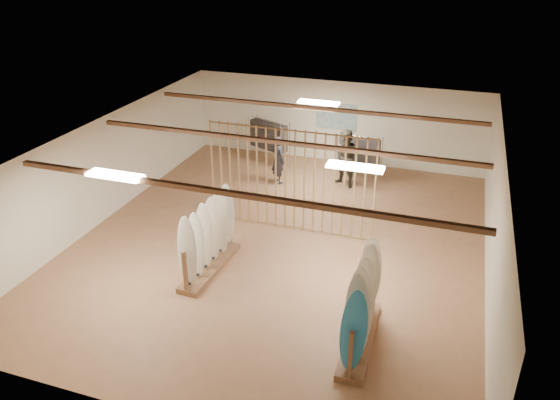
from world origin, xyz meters
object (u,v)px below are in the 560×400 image
(clothing_rack_b, at_px, (359,151))
(shopper_a, at_px, (278,157))
(shopper_b, at_px, (346,155))
(rack_right, at_px, (361,315))
(rack_left, at_px, (209,246))
(clothing_rack_a, at_px, (269,136))

(clothing_rack_b, xyz_separation_m, shopper_a, (-2.36, -1.12, -0.08))
(shopper_b, bearing_deg, rack_right, -52.15)
(rack_left, distance_m, clothing_rack_a, 6.73)
(rack_left, distance_m, shopper_a, 5.33)
(rack_left, bearing_deg, shopper_b, 73.46)
(shopper_b, bearing_deg, clothing_rack_b, 93.79)
(clothing_rack_a, relative_size, shopper_a, 0.92)
(clothing_rack_a, bearing_deg, rack_right, -35.68)
(rack_right, distance_m, clothing_rack_b, 8.03)
(rack_right, height_order, shopper_b, shopper_b)
(rack_left, xyz_separation_m, clothing_rack_a, (-0.92, 6.65, 0.41))
(rack_right, relative_size, shopper_a, 1.35)
(shopper_a, distance_m, shopper_b, 2.14)
(rack_left, bearing_deg, shopper_a, 93.86)
(clothing_rack_b, height_order, shopper_a, shopper_a)
(shopper_a, xyz_separation_m, shopper_b, (2.10, 0.38, 0.17))
(rack_left, xyz_separation_m, rack_right, (3.83, -1.41, 0.01))
(rack_left, relative_size, clothing_rack_a, 1.43)
(rack_right, bearing_deg, clothing_rack_b, 99.81)
(clothing_rack_a, xyz_separation_m, shopper_b, (2.88, -0.94, -0.01))
(rack_right, distance_m, shopper_b, 7.37)
(rack_right, relative_size, shopper_b, 1.13)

